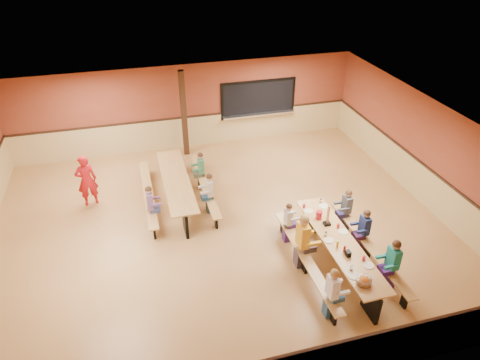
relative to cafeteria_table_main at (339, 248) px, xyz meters
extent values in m
plane|color=#A3713E|center=(-2.38, 2.19, -0.53)|extent=(12.00, 12.00, 0.00)
cube|color=brown|center=(-2.38, 7.19, 0.97)|extent=(12.00, 0.04, 3.00)
cube|color=brown|center=(-2.38, -2.81, 0.97)|extent=(12.00, 0.04, 3.00)
cube|color=brown|center=(3.62, 2.19, 0.97)|extent=(0.04, 10.00, 3.00)
cube|color=white|center=(-2.38, 2.19, 2.47)|extent=(12.00, 10.00, 0.04)
cube|color=black|center=(0.22, 7.16, 1.02)|extent=(2.60, 0.06, 1.20)
cube|color=silver|center=(0.22, 7.07, 0.45)|extent=(2.70, 0.28, 0.06)
cube|color=black|center=(-2.58, 6.59, 0.97)|extent=(0.18, 0.18, 3.00)
cube|color=#B68648|center=(0.00, 0.00, 0.19)|extent=(0.75, 3.60, 0.04)
cube|color=black|center=(0.00, -1.55, -0.18)|extent=(0.08, 0.60, 0.70)
cube|color=black|center=(0.00, 1.55, -0.18)|extent=(0.08, 0.60, 0.70)
cube|color=#B68648|center=(-0.83, 0.00, -0.09)|extent=(0.26, 3.60, 0.04)
cube|color=black|center=(-0.83, 0.00, -0.32)|extent=(0.06, 0.18, 0.41)
cube|color=#B68648|center=(0.83, 0.00, -0.09)|extent=(0.26, 3.60, 0.04)
cube|color=black|center=(0.83, 0.00, -0.32)|extent=(0.06, 0.18, 0.41)
cube|color=#B68648|center=(-3.30, 3.75, 0.19)|extent=(0.75, 3.60, 0.04)
cube|color=black|center=(-3.30, 2.20, -0.18)|extent=(0.08, 0.60, 0.70)
cube|color=black|center=(-3.30, 5.30, -0.18)|extent=(0.08, 0.60, 0.70)
cube|color=#B68648|center=(-4.13, 3.75, -0.09)|extent=(0.26, 3.60, 0.04)
cube|color=black|center=(-4.13, 3.75, -0.32)|extent=(0.06, 0.18, 0.41)
cube|color=#B68648|center=(-2.48, 3.75, -0.09)|extent=(0.26, 3.60, 0.04)
cube|color=black|center=(-2.48, 3.75, -0.32)|extent=(0.06, 0.18, 0.41)
imported|color=red|center=(-5.77, 4.27, 0.27)|extent=(0.65, 0.51, 1.59)
cylinder|color=#B61829|center=(-0.11, 0.94, 0.32)|extent=(0.16, 0.16, 0.22)
cube|color=black|center=(-0.05, -0.49, 0.28)|extent=(0.10, 0.14, 0.13)
cylinder|color=yellow|center=(-0.14, -0.15, 0.30)|extent=(0.06, 0.06, 0.17)
cylinder|color=#B2140F|center=(-0.07, -0.35, 0.30)|extent=(0.06, 0.06, 0.17)
cube|color=black|center=(-0.02, 0.67, 0.24)|extent=(0.16, 0.16, 0.06)
cube|color=#B68648|center=(-0.02, 0.67, 0.52)|extent=(0.02, 0.09, 0.50)
camera|label=1|loc=(-4.27, -6.81, 6.70)|focal=32.00mm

